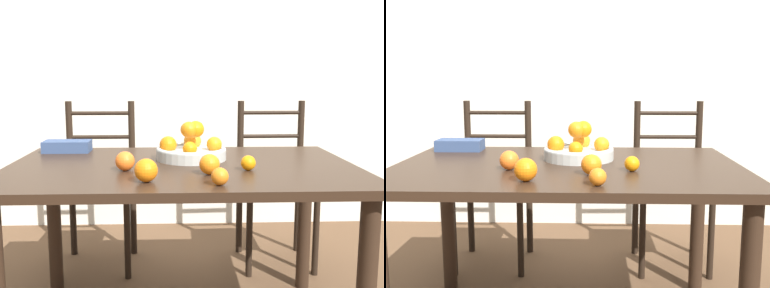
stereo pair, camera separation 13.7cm
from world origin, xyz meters
The scene contains 11 objects.
wall_back centered at (0.00, 1.49, 1.30)m, with size 8.00×0.06×2.60m.
dining_table centered at (0.00, 0.00, 0.65)m, with size 1.47×0.93×0.75m.
fruit_bowl centered at (0.04, 0.13, 0.80)m, with size 0.31×0.31×0.17m.
orange_loose_0 centered at (0.10, -0.19, 0.79)m, with size 0.08×0.08×0.08m.
orange_loose_1 centered at (-0.13, -0.31, 0.80)m, with size 0.08×0.08×0.08m.
orange_loose_2 centered at (0.13, -0.37, 0.79)m, with size 0.06×0.06×0.06m.
orange_loose_3 centered at (0.26, -0.13, 0.78)m, with size 0.06×0.06×0.06m.
orange_loose_4 centered at (-0.23, -0.11, 0.79)m, with size 0.08×0.08×0.08m.
chair_left centered at (-0.48, 0.75, 0.46)m, with size 0.42×0.40×0.97m.
chair_right centered at (0.57, 0.75, 0.46)m, with size 0.43×0.41×0.97m.
book_stack centered at (-0.56, 0.35, 0.78)m, with size 0.23×0.12×0.06m.
Camera 2 is at (0.11, -1.87, 1.13)m, focal length 42.00 mm.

